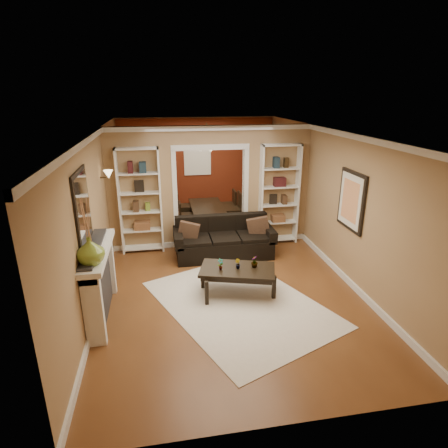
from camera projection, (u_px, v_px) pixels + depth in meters
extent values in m
plane|color=brown|center=(219.00, 265.00, 7.71)|extent=(8.00, 8.00, 0.00)
plane|color=white|center=(219.00, 131.00, 6.81)|extent=(8.00, 8.00, 0.00)
plane|color=#A68157|center=(197.00, 165.00, 10.98)|extent=(8.00, 0.00, 8.00)
plane|color=#A68157|center=(287.00, 318.00, 3.55)|extent=(8.00, 0.00, 8.00)
plane|color=#A68157|center=(99.00, 208.00, 6.90)|extent=(0.00, 8.00, 8.00)
plane|color=#A68157|center=(328.00, 197.00, 7.63)|extent=(0.00, 8.00, 8.00)
cube|color=#A68157|center=(211.00, 187.00, 8.38)|extent=(4.50, 0.15, 2.70)
cube|color=maroon|center=(197.00, 166.00, 10.96)|extent=(4.44, 0.04, 2.64)
cube|color=#8CA5CC|center=(197.00, 158.00, 10.84)|extent=(0.78, 0.03, 0.98)
cube|color=silver|center=(239.00, 303.00, 6.30)|extent=(3.27, 3.74, 0.01)
cube|color=black|center=(224.00, 238.00, 8.02)|extent=(2.13, 0.92, 0.83)
cube|color=brown|center=(189.00, 231.00, 7.81)|extent=(0.44, 0.21, 0.42)
cube|color=brown|center=(259.00, 226.00, 8.05)|extent=(0.47, 0.23, 0.45)
cube|color=black|center=(237.00, 281.00, 6.56)|extent=(1.42, 1.03, 0.49)
imported|color=#336626|center=(221.00, 264.00, 6.39)|extent=(0.13, 0.12, 0.21)
imported|color=#336626|center=(238.00, 264.00, 6.45)|extent=(0.11, 0.12, 0.17)
imported|color=#336626|center=(254.00, 262.00, 6.49)|extent=(0.15, 0.15, 0.21)
cube|color=white|center=(140.00, 201.00, 8.03)|extent=(0.90, 0.30, 2.30)
cube|color=white|center=(279.00, 195.00, 8.54)|extent=(0.90, 0.30, 2.30)
cube|color=white|center=(102.00, 283.00, 5.79)|extent=(0.32, 1.70, 1.16)
imported|color=olive|center=(90.00, 251.00, 5.03)|extent=(0.40, 0.40, 0.39)
cube|color=silver|center=(82.00, 208.00, 5.36)|extent=(0.03, 0.95, 1.10)
cube|color=#FFE0A5|center=(105.00, 176.00, 7.26)|extent=(0.18, 0.18, 0.22)
cube|color=black|center=(351.00, 201.00, 6.63)|extent=(0.04, 0.85, 1.05)
imported|color=black|center=(208.00, 215.00, 9.99)|extent=(1.52, 0.85, 0.53)
cube|color=black|center=(188.00, 215.00, 9.58)|extent=(0.48, 0.48, 0.76)
cube|color=black|center=(230.00, 210.00, 9.73)|extent=(0.60, 0.60, 0.95)
cube|color=black|center=(186.00, 206.00, 10.12)|extent=(0.55, 0.55, 0.88)
cube|color=black|center=(226.00, 205.00, 10.30)|extent=(0.51, 0.51, 0.86)
cube|color=#3E301C|center=(202.00, 148.00, 9.54)|extent=(0.50, 0.50, 0.30)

